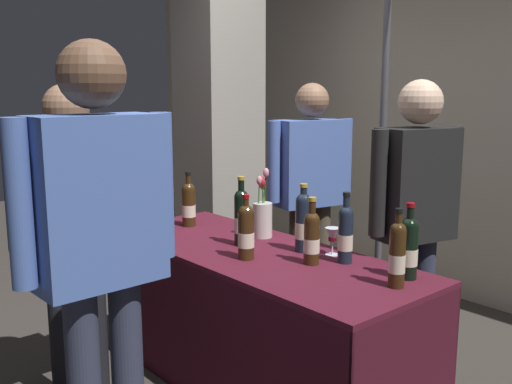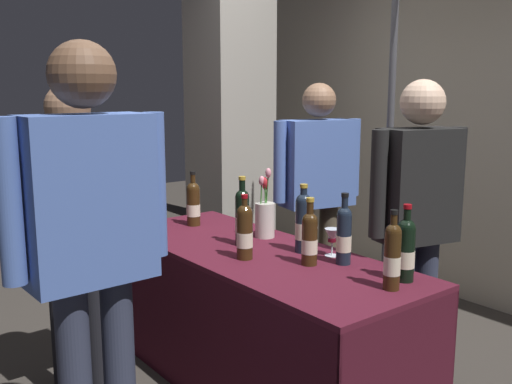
{
  "view_description": "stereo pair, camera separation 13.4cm",
  "coord_description": "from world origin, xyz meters",
  "px_view_note": "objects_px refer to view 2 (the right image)",
  "views": [
    {
      "loc": [
        2.12,
        -1.82,
        1.53
      ],
      "look_at": [
        0.0,
        0.0,
        1.02
      ],
      "focal_mm": 40.43,
      "sensor_mm": 36.0,
      "label": 1
    },
    {
      "loc": [
        2.2,
        -1.72,
        1.53
      ],
      "look_at": [
        0.0,
        0.0,
        1.02
      ],
      "focal_mm": 40.43,
      "sensor_mm": 36.0,
      "label": 2
    }
  ],
  "objects_px": {
    "concrete_pillar": "(229,70)",
    "booth_signpost": "(391,97)",
    "display_bottle_0": "(245,231)",
    "flower_vase": "(265,216)",
    "vendor_presenter": "(317,181)",
    "featured_wine_bottle": "(242,216)",
    "wine_glass_near_vendor": "(332,237)",
    "tasting_table": "(256,292)",
    "taster_foreground_right": "(74,216)"
  },
  "relations": [
    {
      "from": "flower_vase",
      "to": "booth_signpost",
      "type": "height_order",
      "value": "booth_signpost"
    },
    {
      "from": "tasting_table",
      "to": "taster_foreground_right",
      "type": "distance_m",
      "value": 0.98
    },
    {
      "from": "featured_wine_bottle",
      "to": "flower_vase",
      "type": "height_order",
      "value": "flower_vase"
    },
    {
      "from": "taster_foreground_right",
      "to": "booth_signpost",
      "type": "bearing_deg",
      "value": -13.2
    },
    {
      "from": "featured_wine_bottle",
      "to": "taster_foreground_right",
      "type": "distance_m",
      "value": 0.83
    },
    {
      "from": "concrete_pillar",
      "to": "tasting_table",
      "type": "distance_m",
      "value": 2.17
    },
    {
      "from": "concrete_pillar",
      "to": "vendor_presenter",
      "type": "bearing_deg",
      "value": -5.71
    },
    {
      "from": "tasting_table",
      "to": "vendor_presenter",
      "type": "height_order",
      "value": "vendor_presenter"
    },
    {
      "from": "flower_vase",
      "to": "vendor_presenter",
      "type": "distance_m",
      "value": 0.7
    },
    {
      "from": "concrete_pillar",
      "to": "flower_vase",
      "type": "xyz_separation_m",
      "value": [
        1.39,
        -0.76,
        -0.82
      ]
    },
    {
      "from": "wine_glass_near_vendor",
      "to": "taster_foreground_right",
      "type": "height_order",
      "value": "taster_foreground_right"
    },
    {
      "from": "wine_glass_near_vendor",
      "to": "vendor_presenter",
      "type": "distance_m",
      "value": 0.97
    },
    {
      "from": "concrete_pillar",
      "to": "featured_wine_bottle",
      "type": "bearing_deg",
      "value": -33.37
    },
    {
      "from": "display_bottle_0",
      "to": "booth_signpost",
      "type": "height_order",
      "value": "booth_signpost"
    },
    {
      "from": "tasting_table",
      "to": "vendor_presenter",
      "type": "distance_m",
      "value": 1.05
    },
    {
      "from": "concrete_pillar",
      "to": "wine_glass_near_vendor",
      "type": "distance_m",
      "value": 2.17
    },
    {
      "from": "flower_vase",
      "to": "booth_signpost",
      "type": "bearing_deg",
      "value": 83.25
    },
    {
      "from": "vendor_presenter",
      "to": "taster_foreground_right",
      "type": "distance_m",
      "value": 1.59
    },
    {
      "from": "featured_wine_bottle",
      "to": "vendor_presenter",
      "type": "distance_m",
      "value": 0.89
    },
    {
      "from": "taster_foreground_right",
      "to": "concrete_pillar",
      "type": "bearing_deg",
      "value": 31.58
    },
    {
      "from": "wine_glass_near_vendor",
      "to": "flower_vase",
      "type": "xyz_separation_m",
      "value": [
        -0.48,
        -0.03,
        0.03
      ]
    },
    {
      "from": "flower_vase",
      "to": "vendor_presenter",
      "type": "height_order",
      "value": "vendor_presenter"
    },
    {
      "from": "vendor_presenter",
      "to": "taster_foreground_right",
      "type": "xyz_separation_m",
      "value": [
        -0.03,
        -1.59,
        -0.01
      ]
    },
    {
      "from": "concrete_pillar",
      "to": "vendor_presenter",
      "type": "distance_m",
      "value": 1.35
    },
    {
      "from": "featured_wine_bottle",
      "to": "booth_signpost",
      "type": "distance_m",
      "value": 1.25
    },
    {
      "from": "wine_glass_near_vendor",
      "to": "flower_vase",
      "type": "height_order",
      "value": "flower_vase"
    },
    {
      "from": "featured_wine_bottle",
      "to": "wine_glass_near_vendor",
      "type": "distance_m",
      "value": 0.49
    },
    {
      "from": "tasting_table",
      "to": "booth_signpost",
      "type": "relative_size",
      "value": 0.78
    },
    {
      "from": "concrete_pillar",
      "to": "booth_signpost",
      "type": "bearing_deg",
      "value": 5.43
    },
    {
      "from": "vendor_presenter",
      "to": "tasting_table",
      "type": "bearing_deg",
      "value": 39.36
    },
    {
      "from": "vendor_presenter",
      "to": "taster_foreground_right",
      "type": "relative_size",
      "value": 1.01
    },
    {
      "from": "concrete_pillar",
      "to": "display_bottle_0",
      "type": "distance_m",
      "value": 2.13
    },
    {
      "from": "wine_glass_near_vendor",
      "to": "booth_signpost",
      "type": "xyz_separation_m",
      "value": [
        -0.38,
        0.87,
        0.66
      ]
    },
    {
      "from": "tasting_table",
      "to": "booth_signpost",
      "type": "height_order",
      "value": "booth_signpost"
    },
    {
      "from": "featured_wine_bottle",
      "to": "display_bottle_0",
      "type": "bearing_deg",
      "value": -34.0
    },
    {
      "from": "display_bottle_0",
      "to": "taster_foreground_right",
      "type": "bearing_deg",
      "value": -131.08
    },
    {
      "from": "tasting_table",
      "to": "wine_glass_near_vendor",
      "type": "bearing_deg",
      "value": 38.04
    },
    {
      "from": "tasting_table",
      "to": "vendor_presenter",
      "type": "xyz_separation_m",
      "value": [
        -0.44,
        0.85,
        0.43
      ]
    },
    {
      "from": "booth_signpost",
      "to": "display_bottle_0",
      "type": "bearing_deg",
      "value": -82.98
    },
    {
      "from": "display_bottle_0",
      "to": "booth_signpost",
      "type": "distance_m",
      "value": 1.38
    },
    {
      "from": "concrete_pillar",
      "to": "flower_vase",
      "type": "distance_m",
      "value": 1.78
    },
    {
      "from": "wine_glass_near_vendor",
      "to": "flower_vase",
      "type": "relative_size",
      "value": 0.35
    },
    {
      "from": "concrete_pillar",
      "to": "booth_signpost",
      "type": "distance_m",
      "value": 1.51
    },
    {
      "from": "taster_foreground_right",
      "to": "featured_wine_bottle",
      "type": "bearing_deg",
      "value": -25.43
    },
    {
      "from": "concrete_pillar",
      "to": "booth_signpost",
      "type": "relative_size",
      "value": 1.4
    },
    {
      "from": "vendor_presenter",
      "to": "booth_signpost",
      "type": "distance_m",
      "value": 0.7
    },
    {
      "from": "wine_glass_near_vendor",
      "to": "concrete_pillar",
      "type": "bearing_deg",
      "value": 158.81
    },
    {
      "from": "tasting_table",
      "to": "concrete_pillar",
      "type": "bearing_deg",
      "value": 148.57
    },
    {
      "from": "booth_signpost",
      "to": "taster_foreground_right",
      "type": "bearing_deg",
      "value": -101.91
    },
    {
      "from": "featured_wine_bottle",
      "to": "booth_signpost",
      "type": "xyz_separation_m",
      "value": [
        0.05,
        1.09,
        0.6
      ]
    }
  ]
}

